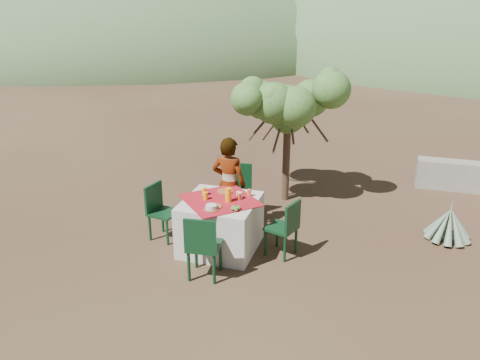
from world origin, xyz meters
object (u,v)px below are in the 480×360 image
Objects in this scene: chair_near at (203,245)px; chair_left at (160,209)px; chair_far at (237,189)px; table at (221,224)px; person at (229,185)px; juice_pitcher at (228,195)px; shrub_tree at (293,110)px; agave at (449,225)px; chair_right at (286,226)px.

chair_near is 1.36m from chair_left.
table is at bearing -91.58° from chair_far.
person is at bearing -90.77° from chair_near.
juice_pitcher is at bearing -83.85° from chair_left.
juice_pitcher is (0.07, 0.80, 0.37)m from chair_near.
chair_far is at bearing -32.37° from chair_left.
table is 0.98m from chair_left.
table is 2.53m from shrub_tree.
shrub_tree is 10.49× the size of juice_pitcher.
chair_left reaches higher than agave.
chair_right is 4.20× the size of juice_pitcher.
chair_far is 1.14m from juice_pitcher.
chair_far reaches higher than agave.
chair_left is 0.41× the size of shrub_tree.
chair_left is at bearing -163.72° from agave.
chair_left is 1.91m from chair_right.
chair_far is 1.34m from chair_left.
table is 0.63× the size of shrub_tree.
chair_far is 3.26m from agave.
chair_right is (0.94, 0.06, 0.08)m from table.
person is (-0.00, -0.41, 0.23)m from chair_far.
table is 1.57× the size of chair_right.
juice_pitcher reaches higher than chair_left.
chair_left is at bearing -138.05° from chair_far.
table is 6.60× the size of juice_pitcher.
chair_right is at bearing 6.41° from juice_pitcher.
chair_far is at bearing -92.06° from chair_near.
chair_right is 0.90m from juice_pitcher.
chair_near is 3.20m from shrub_tree.
table is at bearing -158.32° from agave.
shrub_tree is at bearing 74.84° from table.
juice_pitcher is (-0.44, -2.14, -0.77)m from shrub_tree.
table is at bearing -105.16° from shrub_tree.
juice_pitcher is (-0.81, -0.09, 0.40)m from chair_right.
shrub_tree is 3.07m from agave.
shrub_tree is (0.65, 1.49, 0.89)m from person.
chair_far reaches higher than chair_left.
shrub_tree reaches higher than person.
chair_near is at bearing -86.03° from table.
person is (-1.01, 0.56, 0.29)m from chair_right.
chair_left is 0.57× the size of person.
chair_near is 1.22× the size of agave.
chair_far is 1.04× the size of chair_near.
chair_near is 3.76m from agave.
agave is at bearing 21.68° from table.
agave is at bearing 136.37° from chair_right.
person reaches higher than juice_pitcher.
shrub_tree is 2.32m from juice_pitcher.
chair_far reaches higher than chair_near.
table is 1.41× the size of chair_far.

